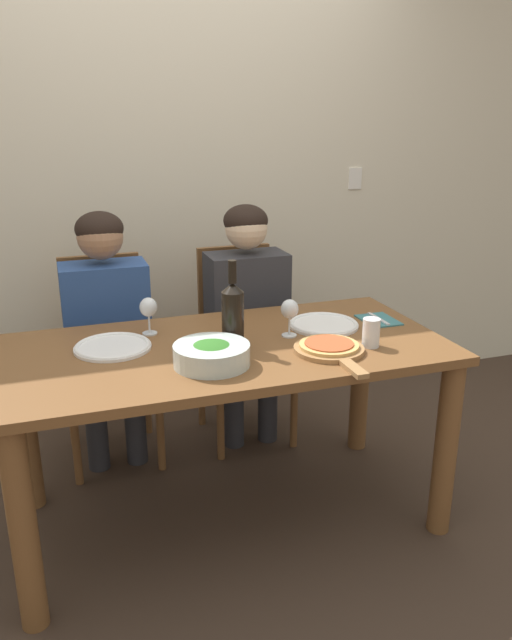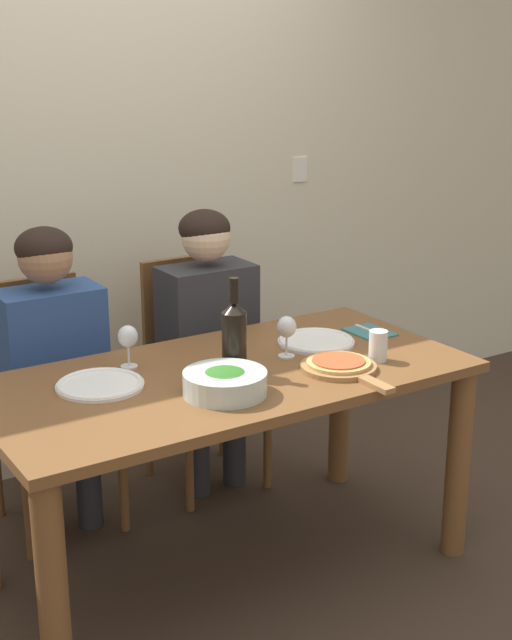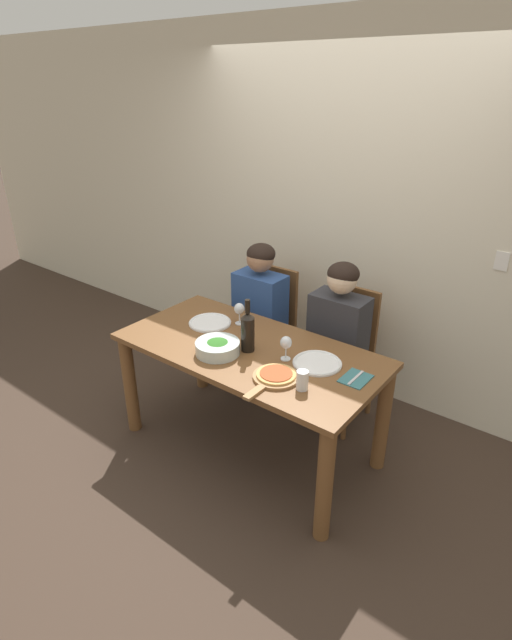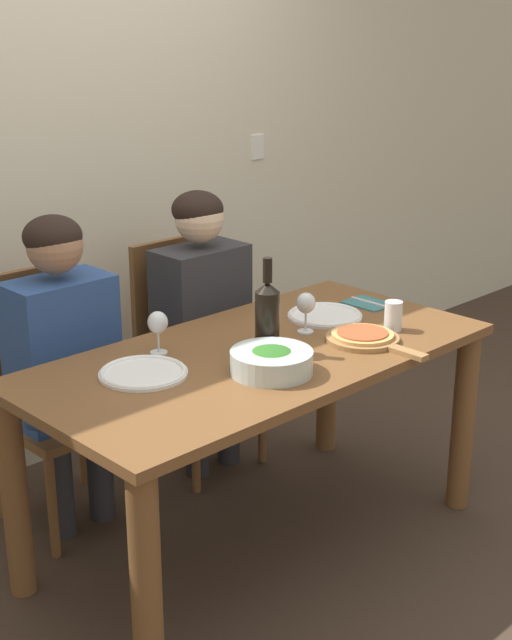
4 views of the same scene
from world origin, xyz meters
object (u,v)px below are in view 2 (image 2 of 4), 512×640
pizza_on_board (340,366)px  wine_bottle (234,337)px  chair_left (47,399)px  water_tumbler (378,346)px  person_man (209,326)px  broccoli_bowl (225,383)px  wine_glass_left (128,339)px  dinner_plate_left (100,385)px  dinner_plate_right (316,341)px  wine_glass_right (287,329)px  fork_on_napkin (370,332)px  chair_right (196,367)px  person_woman (54,355)px

pizza_on_board → wine_bottle: bearing=152.9°
chair_left → water_tumbler: size_ratio=8.81×
person_man → wine_bottle: size_ratio=3.59×
broccoli_bowl → wine_glass_left: 0.43m
chair_left → broccoli_bowl: 0.99m
chair_left → water_tumbler: 1.32m
person_man → wine_glass_left: size_ratio=7.97×
water_tumbler → chair_left: bearing=134.5°
broccoli_bowl → wine_glass_left: bearing=111.1°
broccoli_bowl → dinner_plate_left: broccoli_bowl is taller
dinner_plate_right → pizza_on_board: (-0.10, -0.28, 0.01)m
broccoli_bowl → wine_glass_right: (0.37, 0.19, 0.07)m
fork_on_napkin → chair_left: bearing=149.0°
chair_left → wine_glass_left: (0.13, -0.51, 0.37)m
dinner_plate_left → water_tumbler: bearing=-17.2°
chair_right → wine_bottle: (-0.27, -0.76, 0.39)m
person_man → broccoli_bowl: bearing=-116.4°
fork_on_napkin → wine_glass_right: bearing=-172.4°
chair_right → water_tumbler: size_ratio=8.81×
chair_left → person_man: 0.71m
pizza_on_board → person_man: bearing=94.1°
chair_left → dinner_plate_right: bearing=-37.8°
wine_bottle → dinner_plate_left: size_ratio=1.17×
pizza_on_board → wine_glass_right: 0.24m
chair_right → dinner_plate_right: size_ratio=3.37×
chair_right → wine_glass_left: (-0.54, -0.51, 0.37)m
wine_glass_left → wine_bottle: bearing=-42.8°
chair_left → fork_on_napkin: (1.08, -0.65, 0.26)m
fork_on_napkin → pizza_on_board: bearing=-142.5°
wine_bottle → fork_on_napkin: size_ratio=1.86×
wine_bottle → wine_glass_right: bearing=11.3°
person_man → pizza_on_board: size_ratio=2.99×
wine_glass_left → dinner_plate_right: bearing=-11.2°
wine_glass_left → wine_glass_right: same height
chair_right → water_tumbler: 0.99m
person_man → broccoli_bowl: person_man is taller
wine_bottle → water_tumbler: size_ratio=3.05×
person_woman → broccoli_bowl: size_ratio=4.46×
person_woman → dinner_plate_right: bearing=-32.3°
dinner_plate_right → water_tumbler: (0.07, -0.27, 0.05)m
chair_left → dinner_plate_right: (0.83, -0.64, 0.27)m
wine_glass_left → fork_on_napkin: wine_glass_left is taller
chair_right → dinner_plate_left: size_ratio=3.37×
person_man → wine_glass_left: 0.68m
chair_right → pizza_on_board: size_ratio=2.41×
pizza_on_board → dinner_plate_left: bearing=158.7°
chair_right → dinner_plate_left: chair_right is taller
dinner_plate_right → water_tumbler: water_tumbler is taller
chair_left → person_man: size_ratio=0.80×
wine_glass_left → person_man: bearing=35.7°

